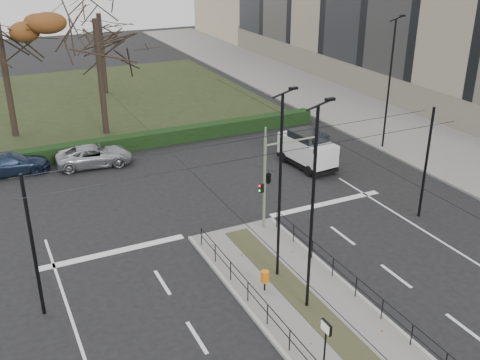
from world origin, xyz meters
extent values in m
plane|color=black|center=(0.00, 0.00, 0.00)|extent=(140.00, 140.00, 0.00)
cube|color=#63615E|center=(0.00, -2.50, 0.07)|extent=(4.40, 15.00, 0.14)
cube|color=#63615E|center=(18.00, 22.00, 0.07)|extent=(8.00, 90.00, 0.14)
cube|color=black|center=(-6.00, 32.00, 0.05)|extent=(38.00, 26.00, 0.10)
cube|color=black|center=(-6.00, 18.60, 0.50)|extent=(38.00, 1.00, 1.00)
cylinder|color=black|center=(-2.05, 4.00, 0.59)|extent=(0.04, 0.04, 0.90)
cylinder|color=black|center=(2.05, 4.00, 0.59)|extent=(0.04, 0.04, 0.90)
cylinder|color=black|center=(-2.05, -2.60, 1.04)|extent=(0.04, 13.20, 0.04)
cylinder|color=black|center=(2.05, -2.60, 1.04)|extent=(0.04, 13.20, 0.04)
cylinder|color=black|center=(-9.60, 2.00, 3.00)|extent=(0.14, 0.14, 6.00)
cylinder|color=black|center=(9.60, 2.00, 3.00)|extent=(0.14, 0.14, 6.00)
cylinder|color=black|center=(0.00, 1.00, 5.50)|extent=(20.00, 0.02, 0.02)
cylinder|color=black|center=(0.00, 3.00, 5.50)|extent=(20.00, 0.02, 0.02)
cylinder|color=black|center=(-3.50, -2.00, 5.30)|extent=(0.02, 34.00, 0.02)
cylinder|color=black|center=(3.50, -2.00, 5.30)|extent=(0.02, 34.00, 0.02)
cylinder|color=slate|center=(1.47, 4.30, 2.52)|extent=(0.15, 0.15, 4.76)
cylinder|color=slate|center=(2.93, 4.30, 4.53)|extent=(2.93, 0.09, 0.09)
imported|color=black|center=(4.21, 4.30, 4.07)|extent=(0.19, 0.20, 0.82)
imported|color=black|center=(1.67, 4.30, 2.88)|extent=(1.05, 1.83, 0.73)
cube|color=black|center=(1.30, 4.30, 2.34)|extent=(0.20, 0.15, 0.46)
sphere|color=#FF0C0C|center=(1.21, 4.30, 2.47)|extent=(0.10, 0.10, 0.10)
sphere|color=#0CE533|center=(1.21, 4.30, 2.23)|extent=(0.10, 0.10, 0.10)
cylinder|color=black|center=(-1.09, -0.60, 0.36)|extent=(0.07, 0.07, 0.45)
cylinder|color=orange|center=(-1.09, -0.60, 0.81)|extent=(0.36, 0.36, 0.49)
cylinder|color=black|center=(-1.50, -5.60, 1.09)|extent=(0.07, 0.07, 1.89)
cube|color=black|center=(-1.50, -5.60, 1.94)|extent=(0.09, 0.52, 0.40)
cube|color=white|center=(-1.56, -5.60, 1.94)|extent=(0.02, 0.45, 0.33)
cylinder|color=black|center=(-0.08, -2.27, 4.28)|extent=(0.12, 0.12, 8.27)
cube|color=black|center=(0.39, -2.27, 8.57)|extent=(0.36, 0.14, 0.10)
cylinder|color=black|center=(-0.04, 0.21, 4.18)|extent=(0.12, 0.12, 8.09)
cube|color=black|center=(0.42, 0.21, 8.38)|extent=(0.35, 0.14, 0.10)
cylinder|color=black|center=(14.50, 11.08, 4.47)|extent=(0.13, 0.13, 8.66)
cube|color=black|center=(14.99, 11.08, 8.96)|extent=(0.38, 0.15, 0.11)
imported|color=#1B283F|center=(-9.37, 17.53, 0.68)|extent=(4.82, 2.21, 1.37)
imported|color=#96999D|center=(-4.31, 16.67, 0.67)|extent=(5.03, 2.75, 1.34)
cube|color=silver|center=(7.94, 10.57, 1.18)|extent=(2.13, 4.31, 1.35)
cube|color=black|center=(7.94, 10.57, 1.99)|extent=(1.82, 2.43, 0.63)
cube|color=black|center=(7.94, 10.57, 0.30)|extent=(2.18, 4.40, 0.18)
cylinder|color=black|center=(8.95, 9.29, 0.33)|extent=(0.28, 0.68, 0.66)
cylinder|color=black|center=(7.20, 9.12, 0.33)|extent=(0.28, 0.68, 0.66)
cylinder|color=black|center=(8.69, 12.02, 0.33)|extent=(0.28, 0.68, 0.66)
cylinder|color=black|center=(6.94, 11.86, 0.33)|extent=(0.28, 0.68, 0.66)
cylinder|color=black|center=(-8.36, 24.85, 4.19)|extent=(0.44, 0.44, 8.18)
cylinder|color=black|center=(0.53, 33.98, 3.71)|extent=(0.44, 0.44, 7.22)
cylinder|color=black|center=(-2.19, 22.52, 4.26)|extent=(0.44, 0.44, 8.33)
camera|label=1|loc=(-10.54, -17.78, 13.77)|focal=42.00mm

